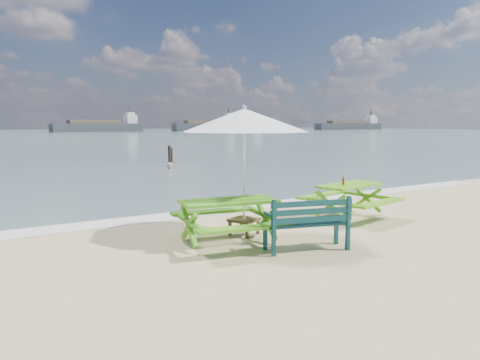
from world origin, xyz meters
TOP-DOWN VIEW (x-y plane):
  - foam_strip at (0.00, 4.60)m, footprint 22.00×0.90m
  - picnic_table_left at (-1.57, 1.54)m, footprint 2.10×2.26m
  - picnic_table_right at (2.14, 2.07)m, footprint 2.07×2.22m
  - park_bench at (-0.59, 0.46)m, footprint 1.61×0.92m
  - side_table at (-0.92, 2.02)m, footprint 0.68×0.68m
  - patio_umbrella at (-0.92, 2.02)m, footprint 3.42×3.42m
  - beer_bottle at (1.80, 1.95)m, footprint 0.06×0.06m
  - swimmer at (3.22, 15.12)m, footprint 0.71×0.60m
  - mooring_pilings at (5.13, 19.24)m, footprint 0.56×0.76m
  - cargo_ships at (56.90, 120.62)m, footprint 144.38×34.70m

SIDE VIEW (x-z plane):
  - swimmer at x=3.22m, z-range -1.30..0.36m
  - foam_strip at x=0.00m, z-range 0.00..0.01m
  - side_table at x=-0.92m, z-range 0.01..0.35m
  - park_bench at x=-0.59m, z-range -0.18..0.76m
  - mooring_pilings at x=5.13m, z-range -0.24..0.96m
  - picnic_table_right at x=2.14m, z-range -0.02..0.81m
  - picnic_table_left at x=-1.57m, z-range -0.02..0.84m
  - beer_bottle at x=1.80m, z-range 0.79..1.02m
  - cargo_ships at x=56.90m, z-range -1.02..3.38m
  - patio_umbrella at x=-0.92m, z-range 1.05..3.62m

